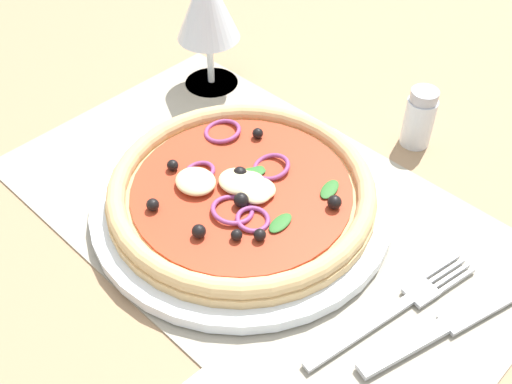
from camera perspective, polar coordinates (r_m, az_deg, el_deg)
The scene contains 8 objects.
ground_plane at distance 60.44cm, azimuth 0.32°, elevation -2.78°, with size 190.00×140.00×2.40cm, color #9E7A56.
placemat at distance 59.42cm, azimuth 0.33°, elevation -1.87°, with size 50.63×30.04×0.40cm, color #A39984.
plate at distance 59.22cm, azimuth -1.30°, elevation -0.98°, with size 28.74×28.74×1.19cm, color white.
pizza at distance 58.03cm, azimuth -1.36°, elevation 0.20°, with size 25.44×25.44×2.69cm.
fork at distance 53.41cm, azimuth 13.20°, elevation -10.14°, with size 4.95×17.95×0.44cm.
knife at distance 54.05cm, azimuth 18.45°, elevation -10.84°, with size 7.22×19.66×0.62cm.
wine_glass at distance 71.06cm, azimuth -4.55°, elevation 16.82°, with size 7.20×7.20×14.90cm.
pepper_shaker at distance 67.58cm, azimuth 14.83°, elevation 6.60°, with size 3.20×3.20×6.70cm.
Camera 1 is at (28.26, -29.70, 43.20)cm, focal length 43.37 mm.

